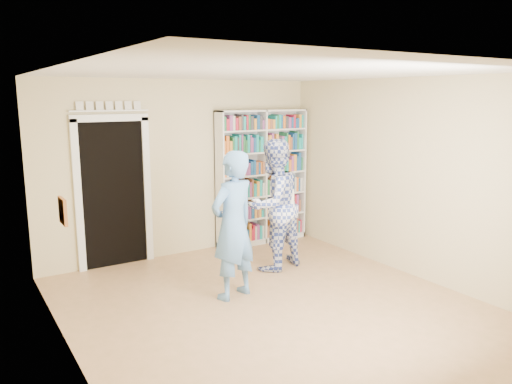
% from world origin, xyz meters
% --- Properties ---
extents(floor, '(5.00, 5.00, 0.00)m').
position_xyz_m(floor, '(0.00, 0.00, 0.00)').
color(floor, '#A37B4F').
rests_on(floor, ground).
extents(ceiling, '(5.00, 5.00, 0.00)m').
position_xyz_m(ceiling, '(0.00, 0.00, 2.70)').
color(ceiling, white).
rests_on(ceiling, wall_back).
extents(wall_back, '(4.50, 0.00, 4.50)m').
position_xyz_m(wall_back, '(0.00, 2.50, 1.35)').
color(wall_back, beige).
rests_on(wall_back, floor).
extents(wall_left, '(0.00, 5.00, 5.00)m').
position_xyz_m(wall_left, '(-2.25, 0.00, 1.35)').
color(wall_left, beige).
rests_on(wall_left, floor).
extents(wall_right, '(0.00, 5.00, 5.00)m').
position_xyz_m(wall_right, '(2.25, 0.00, 1.35)').
color(wall_right, beige).
rests_on(wall_right, floor).
extents(bookshelf, '(1.62, 0.30, 2.23)m').
position_xyz_m(bookshelf, '(1.35, 2.34, 1.13)').
color(bookshelf, white).
rests_on(bookshelf, floor).
extents(doorway, '(1.10, 0.08, 2.43)m').
position_xyz_m(doorway, '(-1.10, 2.48, 1.18)').
color(doorway, black).
rests_on(doorway, floor).
extents(wall_art, '(0.03, 0.25, 0.25)m').
position_xyz_m(wall_art, '(-2.23, 0.20, 1.40)').
color(wall_art, maroon).
rests_on(wall_art, wall_left).
extents(man_blue, '(0.76, 0.60, 1.82)m').
position_xyz_m(man_blue, '(-0.24, 0.52, 0.91)').
color(man_blue, '#5C91CD').
rests_on(man_blue, floor).
extents(man_plaid, '(1.04, 0.89, 1.87)m').
position_xyz_m(man_plaid, '(0.77, 1.13, 0.93)').
color(man_plaid, '#33469C').
rests_on(man_plaid, floor).
extents(paper_sheet, '(0.21, 0.02, 0.30)m').
position_xyz_m(paper_sheet, '(0.86, 0.91, 1.02)').
color(paper_sheet, white).
rests_on(paper_sheet, man_plaid).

